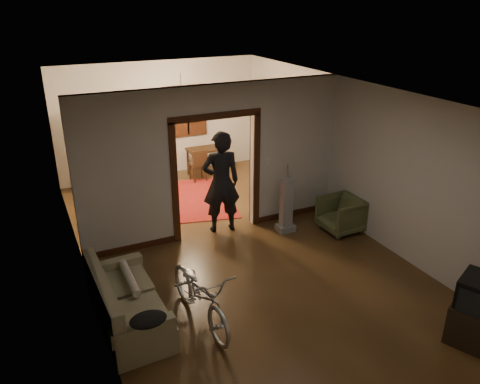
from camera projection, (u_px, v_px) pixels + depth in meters
floor at (233, 248)px, 8.40m from camera, size 5.00×8.50×0.01m
ceiling at (232, 91)px, 7.32m from camera, size 5.00×8.50×0.01m
wall_back at (160, 119)px, 11.40m from camera, size 5.00×0.02×2.80m
wall_left at (78, 201)px, 6.87m from camera, size 0.02×8.50×2.80m
wall_right at (352, 155)px, 8.85m from camera, size 0.02×8.50×2.80m
partition_wall at (215, 162)px, 8.48m from camera, size 5.00×0.14×2.80m
door_casing at (215, 177)px, 8.60m from camera, size 1.74×0.20×2.32m
far_window at (187, 111)px, 11.58m from camera, size 0.98×0.06×1.28m
chandelier at (181, 93)px, 9.57m from camera, size 0.24×0.24×0.24m
light_switch at (268, 163)px, 8.90m from camera, size 0.08×0.01×0.12m
sofa at (128, 298)px, 6.31m from camera, size 0.86×1.80×0.81m
rolled_paper at (130, 278)px, 6.55m from camera, size 0.11×0.88×0.11m
jacket at (148, 320)px, 5.47m from camera, size 0.44×0.33×0.13m
bicycle at (200, 294)px, 6.34m from camera, size 0.73×1.74×0.89m
armchair at (341, 214)px, 8.90m from camera, size 0.76×0.74×0.67m
tv_stand at (474, 323)px, 6.05m from camera, size 0.77×0.74×0.54m
crt_tv at (480, 295)px, 5.88m from camera, size 0.69×0.67×0.47m
vacuum at (286, 205)px, 8.80m from camera, size 0.39×0.35×1.07m
person at (221, 182)px, 8.68m from camera, size 0.78×0.57×1.96m
oriental_rug at (191, 199)px, 10.40m from camera, size 2.28×2.69×0.02m
locker at (112, 149)px, 10.72m from camera, size 1.05×0.79×1.87m
globe at (107, 106)px, 10.33m from camera, size 0.30×0.30×0.30m
desk at (206, 162)px, 11.72m from camera, size 1.04×0.79×0.68m
desk_chair at (198, 165)px, 11.33m from camera, size 0.43×0.43×0.81m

